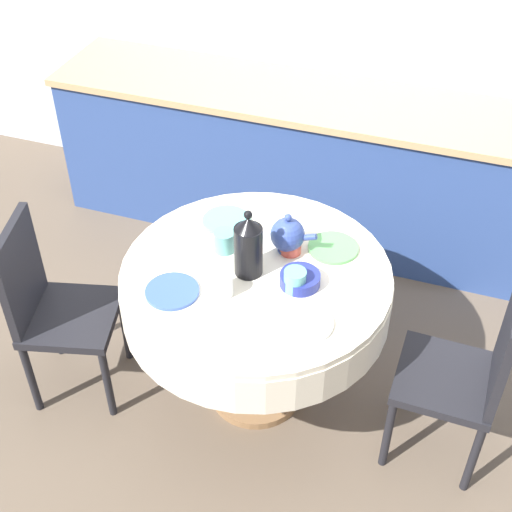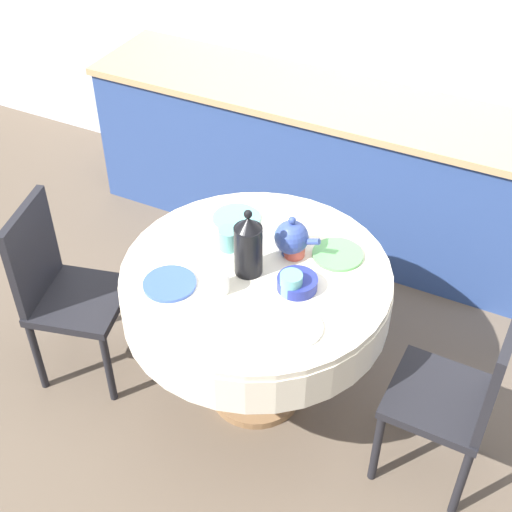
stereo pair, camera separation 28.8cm
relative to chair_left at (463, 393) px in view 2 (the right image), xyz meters
The scene contains 17 objects.
ground_plane 1.05m from the chair_left, behind, with size 12.00×12.00×0.00m, color brown.
wall_back 2.09m from the chair_left, 118.09° to the left, with size 7.00×0.05×2.60m.
kitchen_counter 1.65m from the chair_left, 123.58° to the left, with size 3.24×0.64×0.89m.
dining_table 0.92m from the chair_left, behind, with size 1.14×1.14×0.78m.
chair_left is the anchor object (origin of this frame).
chair_right 1.81m from the chair_left, behind, with size 0.49×0.49×0.93m.
plate_near_left 1.23m from the chair_left, 169.76° to the right, with size 0.22×0.22×0.01m, color #3856AD.
cup_near_left 1.05m from the chair_left, behind, with size 0.09×0.09×0.09m, color white.
plate_near_right 0.72m from the chair_left, 161.70° to the right, with size 0.22×0.22×0.01m, color white.
cup_near_right 0.79m from the chair_left, behind, with size 0.09×0.09×0.09m, color #5BA39E.
plate_far_left 1.21m from the chair_left, 165.76° to the left, with size 0.22×0.22×0.01m, color #60BCB7.
cup_far_left 1.13m from the chair_left, behind, with size 0.09×0.09×0.09m, color #5BA39E.
plate_far_right 0.75m from the chair_left, 158.13° to the left, with size 0.22×0.22×0.01m, color #5BA85B.
cup_far_right 0.89m from the chair_left, 167.42° to the left, with size 0.09×0.09×0.09m, color #CC4C3D.
coffee_carafe 1.02m from the chair_left, behind, with size 0.12×0.12×0.31m.
teapot 0.92m from the chair_left, 167.25° to the left, with size 0.20×0.15×0.19m.
fruit_bowl 0.77m from the chair_left, behind, with size 0.16×0.16×0.05m, color navy.
Camera 2 is at (0.98, -1.97, 2.72)m, focal length 50.00 mm.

